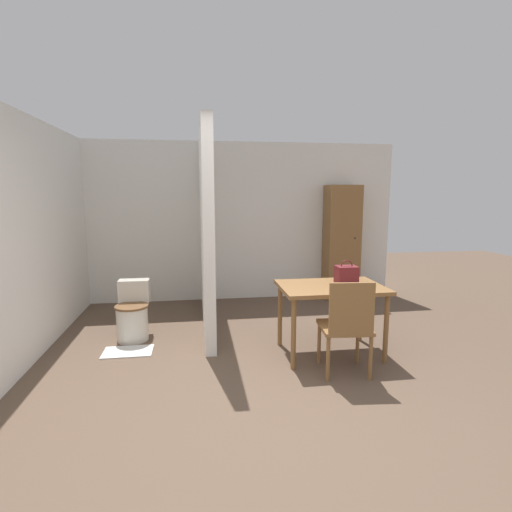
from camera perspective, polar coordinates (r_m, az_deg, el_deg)
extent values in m
plane|color=brown|center=(3.23, 2.46, -22.96)|extent=(16.00, 16.00, 0.00)
cube|color=white|center=(6.44, -3.81, 4.88)|extent=(5.38, 0.12, 2.50)
cube|color=white|center=(4.85, -29.25, 2.41)|extent=(0.12, 4.65, 2.50)
cube|color=white|center=(5.20, -7.15, 3.86)|extent=(0.12, 2.32, 2.50)
cube|color=brown|center=(4.28, 10.68, -4.41)|extent=(1.08, 0.75, 0.04)
cylinder|color=brown|center=(3.96, 5.38, -11.04)|extent=(0.05, 0.05, 0.71)
cylinder|color=brown|center=(4.29, 18.09, -9.90)|extent=(0.05, 0.05, 0.71)
cylinder|color=brown|center=(4.55, 3.45, -8.36)|extent=(0.05, 0.05, 0.71)
cylinder|color=brown|center=(4.83, 14.72, -7.60)|extent=(0.05, 0.05, 0.71)
cube|color=brown|center=(3.95, 12.51, -9.93)|extent=(0.50, 0.50, 0.04)
cube|color=brown|center=(3.69, 13.52, -7.27)|extent=(0.41, 0.07, 0.47)
cylinder|color=brown|center=(4.17, 9.01, -12.18)|extent=(0.04, 0.04, 0.42)
cylinder|color=brown|center=(4.26, 14.31, -11.86)|extent=(0.04, 0.04, 0.42)
cylinder|color=brown|center=(3.81, 10.25, -14.29)|extent=(0.04, 0.04, 0.42)
cylinder|color=brown|center=(3.92, 16.04, -13.86)|extent=(0.04, 0.04, 0.42)
cylinder|color=silver|center=(4.95, -17.24, -9.22)|extent=(0.36, 0.36, 0.40)
cylinder|color=brown|center=(4.89, -17.36, -6.88)|extent=(0.38, 0.38, 0.02)
cube|color=silver|center=(5.10, -17.00, -4.77)|extent=(0.36, 0.18, 0.27)
cube|color=maroon|center=(4.40, 12.78, -2.61)|extent=(0.22, 0.18, 0.19)
torus|color=maroon|center=(4.38, 12.82, -1.42)|extent=(0.13, 0.01, 0.13)
cube|color=brown|center=(6.61, 12.12, 1.90)|extent=(0.53, 0.38, 1.83)
sphere|color=black|center=(6.46, 13.98, 2.50)|extent=(0.02, 0.02, 0.02)
cube|color=silver|center=(4.67, -17.82, -12.87)|extent=(0.52, 0.33, 0.01)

